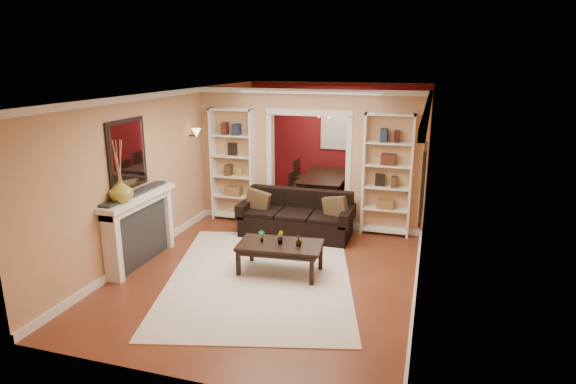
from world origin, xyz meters
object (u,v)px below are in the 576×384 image
(bookshelf_left, at_px, (233,165))
(dining_table, at_px, (326,189))
(sofa, at_px, (296,215))
(coffee_table, at_px, (280,258))
(bookshelf_right, at_px, (387,175))
(fireplace, at_px, (141,229))

(bookshelf_left, relative_size, dining_table, 1.26)
(sofa, bearing_deg, coffee_table, -82.54)
(bookshelf_right, distance_m, dining_table, 2.49)
(coffee_table, relative_size, dining_table, 0.70)
(dining_table, bearing_deg, fireplace, 153.94)
(coffee_table, relative_size, fireplace, 0.76)
(coffee_table, distance_m, dining_table, 4.04)
(bookshelf_left, distance_m, fireplace, 2.65)
(bookshelf_right, height_order, fireplace, bookshelf_right)
(sofa, relative_size, bookshelf_left, 0.93)
(bookshelf_left, height_order, fireplace, bookshelf_left)
(sofa, bearing_deg, fireplace, -136.36)
(fireplace, height_order, dining_table, fireplace)
(sofa, relative_size, bookshelf_right, 0.93)
(bookshelf_left, height_order, dining_table, bookshelf_left)
(dining_table, bearing_deg, bookshelf_right, -139.32)
(fireplace, distance_m, dining_table, 4.81)
(coffee_table, xyz_separation_m, bookshelf_left, (-1.72, 2.25, 0.91))
(bookshelf_right, xyz_separation_m, dining_table, (-1.53, 1.78, -0.83))
(bookshelf_right, height_order, dining_table, bookshelf_right)
(fireplace, bearing_deg, sofa, 43.64)
(dining_table, bearing_deg, coffee_table, -177.80)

